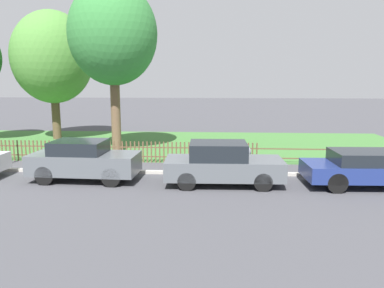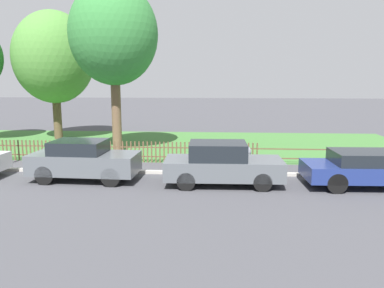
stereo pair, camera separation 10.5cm
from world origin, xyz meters
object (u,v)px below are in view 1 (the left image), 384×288
object	(u,v)px
parked_car_black_saloon	(84,160)
parked_car_red_compact	(369,168)
covered_motorcycle	(229,151)
tree_mid_park	(113,35)
tree_behind_motorcycle	(52,58)
parked_car_navy_estate	(222,164)

from	to	relation	value
parked_car_black_saloon	parked_car_red_compact	world-z (taller)	parked_car_black_saloon
covered_motorcycle	tree_mid_park	world-z (taller)	tree_mid_park
parked_car_red_compact	tree_behind_motorcycle	distance (m)	18.50
parked_car_red_compact	covered_motorcycle	size ratio (longest dim) A/B	2.19
covered_motorcycle	parked_car_red_compact	bearing A→B (deg)	-28.83
parked_car_red_compact	covered_motorcycle	xyz separation A→B (m)	(-4.74, 2.57, 0.03)
parked_car_black_saloon	tree_mid_park	world-z (taller)	tree_mid_park
parked_car_black_saloon	tree_mid_park	bearing A→B (deg)	94.55
parked_car_black_saloon	covered_motorcycle	world-z (taller)	parked_car_black_saloon
parked_car_navy_estate	covered_motorcycle	world-z (taller)	parked_car_navy_estate
tree_behind_motorcycle	tree_mid_park	xyz separation A→B (m)	(4.82, -3.91, 0.87)
parked_car_navy_estate	tree_mid_park	world-z (taller)	tree_mid_park
covered_motorcycle	tree_mid_park	size ratio (longest dim) A/B	0.25
parked_car_black_saloon	covered_motorcycle	xyz separation A→B (m)	(5.41, 2.39, -0.07)
parked_car_black_saloon	parked_car_navy_estate	size ratio (longest dim) A/B	0.95
tree_mid_park	parked_car_black_saloon	bearing A→B (deg)	-87.51
parked_car_navy_estate	parked_car_red_compact	world-z (taller)	parked_car_navy_estate
parked_car_red_compact	tree_mid_park	bearing A→B (deg)	149.29
covered_motorcycle	tree_behind_motorcycle	size ratio (longest dim) A/B	0.27
parked_car_red_compact	covered_motorcycle	distance (m)	5.39
parked_car_black_saloon	parked_car_red_compact	bearing A→B (deg)	1.06
parked_car_black_saloon	parked_car_navy_estate	bearing A→B (deg)	-0.50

